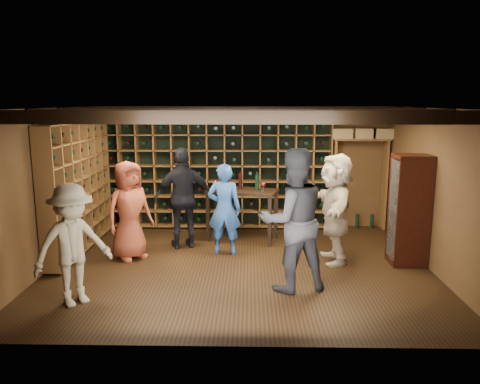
{
  "coord_description": "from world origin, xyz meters",
  "views": [
    {
      "loc": [
        0.15,
        -7.13,
        2.61
      ],
      "look_at": [
        0.01,
        0.2,
        1.18
      ],
      "focal_mm": 35.0,
      "sensor_mm": 36.0,
      "label": 1
    }
  ],
  "objects_px": {
    "guest_woman_black": "(184,198)",
    "guest_khaki": "(73,245)",
    "guest_beige": "(335,208)",
    "guest_red_floral": "(129,210)",
    "man_blue_shirt": "(224,209)",
    "display_cabinet": "(409,212)",
    "man_grey_suit": "(293,220)",
    "tasting_table": "(242,196)"
  },
  "relations": [
    {
      "from": "guest_woman_black",
      "to": "guest_khaki",
      "type": "relative_size",
      "value": 1.14
    },
    {
      "from": "display_cabinet",
      "to": "guest_woman_black",
      "type": "height_order",
      "value": "guest_woman_black"
    },
    {
      "from": "man_blue_shirt",
      "to": "guest_khaki",
      "type": "relative_size",
      "value": 0.99
    },
    {
      "from": "guest_khaki",
      "to": "guest_beige",
      "type": "relative_size",
      "value": 0.89
    },
    {
      "from": "guest_red_floral",
      "to": "tasting_table",
      "type": "bearing_deg",
      "value": -14.13
    },
    {
      "from": "guest_red_floral",
      "to": "guest_woman_black",
      "type": "height_order",
      "value": "guest_woman_black"
    },
    {
      "from": "guest_red_floral",
      "to": "guest_khaki",
      "type": "height_order",
      "value": "guest_red_floral"
    },
    {
      "from": "guest_woman_black",
      "to": "tasting_table",
      "type": "distance_m",
      "value": 1.14
    },
    {
      "from": "guest_beige",
      "to": "tasting_table",
      "type": "bearing_deg",
      "value": -127.16
    },
    {
      "from": "guest_woman_black",
      "to": "guest_red_floral",
      "type": "bearing_deg",
      "value": 18.49
    },
    {
      "from": "display_cabinet",
      "to": "guest_beige",
      "type": "height_order",
      "value": "guest_beige"
    },
    {
      "from": "tasting_table",
      "to": "man_grey_suit",
      "type": "bearing_deg",
      "value": -58.33
    },
    {
      "from": "guest_woman_black",
      "to": "guest_khaki",
      "type": "distance_m",
      "value": 2.67
    },
    {
      "from": "display_cabinet",
      "to": "guest_khaki",
      "type": "bearing_deg",
      "value": -161.2
    },
    {
      "from": "display_cabinet",
      "to": "tasting_table",
      "type": "xyz_separation_m",
      "value": [
        -2.69,
        1.28,
        -0.01
      ]
    },
    {
      "from": "guest_woman_black",
      "to": "tasting_table",
      "type": "xyz_separation_m",
      "value": [
        1.03,
        0.49,
        -0.06
      ]
    },
    {
      "from": "guest_khaki",
      "to": "guest_beige",
      "type": "distance_m",
      "value": 4.06
    },
    {
      "from": "man_grey_suit",
      "to": "guest_khaki",
      "type": "bearing_deg",
      "value": -5.45
    },
    {
      "from": "guest_red_floral",
      "to": "man_blue_shirt",
      "type": "bearing_deg",
      "value": -34.75
    },
    {
      "from": "man_grey_suit",
      "to": "guest_woman_black",
      "type": "xyz_separation_m",
      "value": [
        -1.77,
        1.89,
        -0.09
      ]
    },
    {
      "from": "man_grey_suit",
      "to": "tasting_table",
      "type": "bearing_deg",
      "value": -89.05
    },
    {
      "from": "man_blue_shirt",
      "to": "guest_red_floral",
      "type": "relative_size",
      "value": 0.96
    },
    {
      "from": "display_cabinet",
      "to": "man_blue_shirt",
      "type": "bearing_deg",
      "value": 171.48
    },
    {
      "from": "man_blue_shirt",
      "to": "man_grey_suit",
      "type": "distance_m",
      "value": 1.87
    },
    {
      "from": "guest_beige",
      "to": "tasting_table",
      "type": "distance_m",
      "value": 1.94
    },
    {
      "from": "man_blue_shirt",
      "to": "guest_woman_black",
      "type": "bearing_deg",
      "value": -20.13
    },
    {
      "from": "man_blue_shirt",
      "to": "tasting_table",
      "type": "bearing_deg",
      "value": -104.93
    },
    {
      "from": "man_blue_shirt",
      "to": "man_grey_suit",
      "type": "bearing_deg",
      "value": 128.08
    },
    {
      "from": "display_cabinet",
      "to": "guest_red_floral",
      "type": "bearing_deg",
      "value": 177.97
    },
    {
      "from": "tasting_table",
      "to": "display_cabinet",
      "type": "bearing_deg",
      "value": -10.82
    },
    {
      "from": "guest_beige",
      "to": "guest_khaki",
      "type": "bearing_deg",
      "value": -64.33
    },
    {
      "from": "display_cabinet",
      "to": "guest_beige",
      "type": "xyz_separation_m",
      "value": [
        -1.16,
        0.1,
        0.04
      ]
    },
    {
      "from": "guest_woman_black",
      "to": "man_grey_suit",
      "type": "bearing_deg",
      "value": 114.17
    },
    {
      "from": "man_grey_suit",
      "to": "tasting_table",
      "type": "xyz_separation_m",
      "value": [
        -0.73,
        2.37,
        -0.15
      ]
    },
    {
      "from": "guest_red_floral",
      "to": "tasting_table",
      "type": "distance_m",
      "value": 2.16
    },
    {
      "from": "man_blue_shirt",
      "to": "tasting_table",
      "type": "relative_size",
      "value": 1.12
    },
    {
      "from": "man_grey_suit",
      "to": "guest_khaki",
      "type": "xyz_separation_m",
      "value": [
        -2.86,
        -0.54,
        -0.2
      ]
    },
    {
      "from": "man_grey_suit",
      "to": "guest_red_floral",
      "type": "xyz_separation_m",
      "value": [
        -2.59,
        1.26,
        -0.17
      ]
    },
    {
      "from": "display_cabinet",
      "to": "guest_khaki",
      "type": "distance_m",
      "value": 5.09
    },
    {
      "from": "man_blue_shirt",
      "to": "guest_woman_black",
      "type": "xyz_separation_m",
      "value": [
        -0.74,
        0.34,
        0.12
      ]
    },
    {
      "from": "man_blue_shirt",
      "to": "guest_beige",
      "type": "distance_m",
      "value": 1.87
    },
    {
      "from": "display_cabinet",
      "to": "tasting_table",
      "type": "relative_size",
      "value": 1.24
    }
  ]
}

